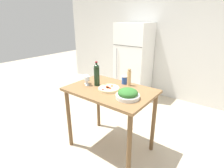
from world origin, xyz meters
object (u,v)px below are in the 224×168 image
object	(u,v)px
refrigerator	(133,60)
salt_canister	(124,80)
wine_bottle	(97,74)
wine_glass_far	(86,78)
homemade_pizza	(109,88)
pepper_mill	(129,77)
salad_bowl	(128,94)
wine_glass_near	(87,79)

from	to	relation	value
refrigerator	salt_canister	bearing A→B (deg)	-63.58
salt_canister	wine_bottle	bearing A→B (deg)	-134.57
wine_glass_far	homemade_pizza	bearing A→B (deg)	1.42
wine_bottle	pepper_mill	distance (m)	0.44
salad_bowl	homemade_pizza	bearing A→B (deg)	167.86
wine_glass_near	homemade_pizza	size ratio (longest dim) A/B	0.47
pepper_mill	homemade_pizza	distance (m)	0.33
homemade_pizza	salt_canister	bearing A→B (deg)	82.76
refrigerator	salad_bowl	xyz separation A→B (m)	(1.12, -2.04, 0.13)
salt_canister	homemade_pizza	bearing A→B (deg)	-97.24
salad_bowl	salt_canister	xyz separation A→B (m)	(-0.30, 0.38, 0.01)
wine_bottle	salt_canister	size ratio (longest dim) A/B	2.94
wine_bottle	wine_glass_near	size ratio (longest dim) A/B	2.61
wine_bottle	wine_glass_near	xyz separation A→B (m)	(-0.11, -0.09, -0.07)
refrigerator	homemade_pizza	world-z (taller)	refrigerator
wine_bottle	salt_canister	bearing A→B (deg)	45.43
wine_bottle	homemade_pizza	bearing A→B (deg)	-8.39
wine_bottle	wine_glass_far	distance (m)	0.19
refrigerator	pepper_mill	distance (m)	1.92
refrigerator	wine_bottle	distance (m)	2.03
wine_glass_near	wine_glass_far	size ratio (longest dim) A/B	1.00
pepper_mill	salad_bowl	xyz separation A→B (m)	(0.21, -0.36, -0.07)
salad_bowl	homemade_pizza	distance (m)	0.34
wine_bottle	homemade_pizza	xyz separation A→B (m)	(0.23, -0.03, -0.14)
salad_bowl	homemade_pizza	size ratio (longest dim) A/B	1.00
wine_bottle	salt_canister	xyz separation A→B (m)	(0.27, 0.28, -0.10)
homemade_pizza	salt_canister	world-z (taller)	salt_canister
wine_bottle	wine_glass_far	world-z (taller)	wine_bottle
refrigerator	salt_canister	xyz separation A→B (m)	(0.82, -1.66, 0.13)
wine_glass_far	pepper_mill	bearing A→B (deg)	29.65
wine_bottle	wine_glass_near	distance (m)	0.15
wine_glass_far	homemade_pizza	size ratio (longest dim) A/B	0.47
homemade_pizza	pepper_mill	bearing A→B (deg)	66.67
wine_bottle	salad_bowl	distance (m)	0.59
pepper_mill	salt_canister	size ratio (longest dim) A/B	2.16
refrigerator	salad_bowl	size ratio (longest dim) A/B	6.19
wine_bottle	pepper_mill	size ratio (longest dim) A/B	1.36
wine_glass_far	pepper_mill	world-z (taller)	pepper_mill
salad_bowl	homemade_pizza	world-z (taller)	salad_bowl
wine_glass_far	pepper_mill	distance (m)	0.61
salad_bowl	wine_bottle	bearing A→B (deg)	169.39
pepper_mill	salt_canister	world-z (taller)	pepper_mill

